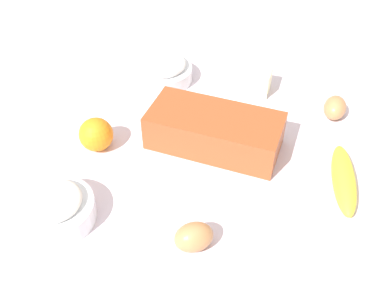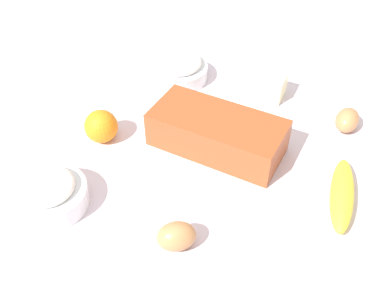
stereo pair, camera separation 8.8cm
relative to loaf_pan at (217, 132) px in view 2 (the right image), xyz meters
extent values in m
cube|color=silver|center=(0.02, 0.06, -0.05)|extent=(2.40, 2.40, 0.02)
cube|color=#9E4723|center=(0.00, 0.00, 0.00)|extent=(0.30, 0.18, 0.08)
cube|color=black|center=(0.00, 0.00, 0.00)|extent=(0.29, 0.17, 0.07)
cylinder|color=white|center=(0.15, 0.33, -0.02)|extent=(0.14, 0.14, 0.04)
torus|color=white|center=(0.15, 0.33, 0.00)|extent=(0.14, 0.14, 0.01)
ellipsoid|color=white|center=(0.15, 0.33, 0.01)|extent=(0.10, 0.10, 0.04)
cylinder|color=white|center=(0.24, -0.15, -0.02)|extent=(0.15, 0.15, 0.04)
torus|color=white|center=(0.24, -0.15, -0.01)|extent=(0.15, 0.15, 0.01)
ellipsoid|color=white|center=(0.24, -0.15, 0.01)|extent=(0.12, 0.12, 0.04)
ellipsoid|color=yellow|center=(-0.28, -0.02, -0.02)|extent=(0.11, 0.19, 0.04)
sphere|color=orange|center=(0.21, 0.14, -0.01)|extent=(0.07, 0.07, 0.07)
cube|color=#F4EDB2|center=(0.01, -0.23, -0.01)|extent=(0.10, 0.08, 0.06)
ellipsoid|color=#B87D4B|center=(-0.10, 0.25, -0.02)|extent=(0.08, 0.09, 0.05)
ellipsoid|color=#B77C4B|center=(-0.19, -0.23, -0.02)|extent=(0.06, 0.08, 0.05)
camera|label=1|loc=(-0.32, 0.62, 0.59)|focal=40.02mm
camera|label=2|loc=(-0.39, 0.57, 0.59)|focal=40.02mm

